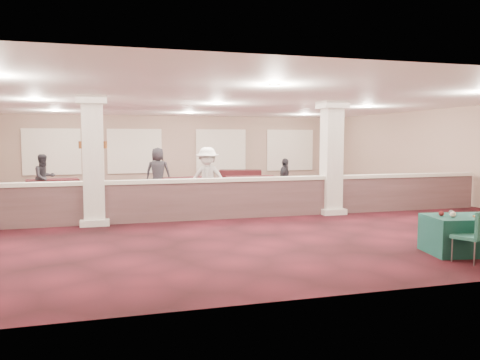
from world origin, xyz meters
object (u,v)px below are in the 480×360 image
object	(u,v)px
near_table	(476,234)
far_table_back_right	(240,179)
attendee_a	(44,177)
attendee_c	(285,180)
far_table_back_left	(53,189)
far_table_front_right	(389,189)
attendee_b	(207,179)
attendee_d	(158,173)
far_table_back_center	(189,188)
conf_chair_side	(474,232)
far_table_front_center	(252,186)

from	to	relation	value
near_table	far_table_back_right	size ratio (longest dim) A/B	0.98
attendee_a	attendee_c	distance (m)	8.40
attendee_a	far_table_back_right	bearing A→B (deg)	-18.31
near_table	far_table_back_left	size ratio (longest dim) A/B	1.04
far_table_front_right	far_table_back_left	xyz separation A→B (m)	(-11.59, 3.25, 0.00)
far_table_back_left	attendee_b	bearing A→B (deg)	-39.54
attendee_d	attendee_b	bearing A→B (deg)	121.96
near_table	far_table_front_right	bearing A→B (deg)	77.53
far_table_back_left	attendee_a	size ratio (longest dim) A/B	1.09
attendee_a	attendee_d	xyz separation A→B (m)	(3.91, -0.36, 0.11)
attendee_a	far_table_back_center	bearing A→B (deg)	-43.58
far_table_back_center	attendee_c	bearing A→B (deg)	-28.88
conf_chair_side	far_table_back_center	xyz separation A→B (m)	(-3.26, 10.28, -0.17)
attendee_a	attendee_d	size ratio (longest dim) A/B	0.88
far_table_back_left	far_table_back_right	bearing A→B (deg)	16.15
far_table_back_left	far_table_front_center	bearing A→B (deg)	-9.33
conf_chair_side	attendee_a	distance (m)	13.70
attendee_a	far_table_front_center	bearing A→B (deg)	-42.74
far_table_front_center	far_table_back_right	size ratio (longest dim) A/B	0.99
far_table_front_center	attendee_d	world-z (taller)	attendee_d
conf_chair_side	attendee_d	size ratio (longest dim) A/B	0.50
far_table_back_center	conf_chair_side	bearing A→B (deg)	-72.41
attendee_c	far_table_back_center	bearing A→B (deg)	100.95
far_table_back_left	far_table_back_center	size ratio (longest dim) A/B	0.96
far_table_back_left	far_table_back_center	world-z (taller)	far_table_back_center
far_table_back_left	near_table	bearing A→B (deg)	-51.14
far_table_front_center	attendee_c	world-z (taller)	attendee_c
far_table_front_center	attendee_a	distance (m)	7.39
attendee_a	attendee_c	bearing A→B (deg)	-52.36
near_table	attendee_c	world-z (taller)	attendee_c
conf_chair_side	far_table_front_right	distance (m)	8.76
near_table	far_table_back_center	size ratio (longest dim) A/B	1.00
attendee_b	conf_chair_side	bearing A→B (deg)	-44.01
far_table_front_center	attendee_c	bearing A→B (deg)	-63.81
near_table	far_table_back_right	xyz separation A→B (m)	(-1.00, 12.86, 0.03)
far_table_front_right	attendee_a	xyz separation A→B (m)	(-11.83, 2.94, 0.45)
attendee_b	attendee_a	bearing A→B (deg)	166.31
far_table_back_center	attendee_b	xyz separation A→B (m)	(0.07, -3.02, 0.58)
near_table	far_table_back_left	xyz separation A→B (m)	(-8.59, 10.67, 0.00)
far_table_back_left	attendee_a	xyz separation A→B (m)	(-0.23, -0.31, 0.45)
far_table_front_right	far_table_back_center	size ratio (longest dim) A/B	0.95
far_table_front_center	attendee_d	bearing A→B (deg)	171.67
far_table_back_left	attendee_c	bearing A→B (deg)	-18.79
far_table_back_left	far_table_back_right	world-z (taller)	far_table_back_right
attendee_c	attendee_b	bearing A→B (deg)	153.47
near_table	conf_chair_side	world-z (taller)	conf_chair_side
near_table	conf_chair_side	size ratio (longest dim) A/B	2.01
attendee_b	attendee_c	size ratio (longest dim) A/B	1.28
far_table_front_right	attendee_d	xyz separation A→B (m)	(-7.92, 2.58, 0.57)
far_table_back_right	attendee_d	size ratio (longest dim) A/B	1.02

